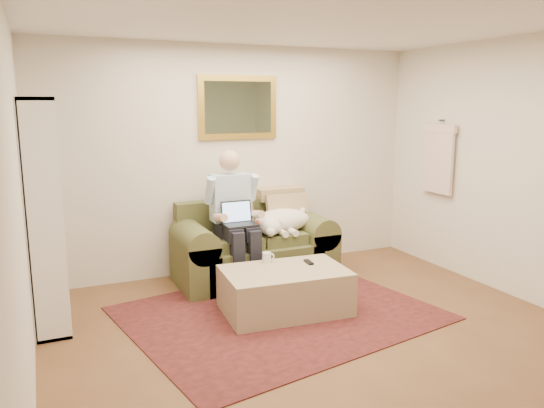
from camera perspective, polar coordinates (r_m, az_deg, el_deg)
room_shell at (r=4.26m, az=6.19°, el=1.95°), size 4.51×5.00×2.61m
rug at (r=5.09m, az=0.77°, el=-11.66°), size 3.04×2.60×0.01m
sofa at (r=5.96m, az=-1.99°, el=-5.28°), size 1.73×0.88×1.04m
seated_man at (r=5.62m, az=-3.87°, el=-1.78°), size 0.57×0.81×1.45m
laptop at (r=5.55m, az=-3.63°, el=-1.56°), size 0.34×0.27×0.24m
sleeping_dog at (r=5.91m, az=1.09°, el=-1.78°), size 0.71×0.45×0.26m
ottoman at (r=5.06m, az=1.38°, el=-9.31°), size 1.20×0.81×0.42m
coffee_mug at (r=5.20m, az=-0.57°, el=-5.77°), size 0.08×0.08×0.10m
tv_remote at (r=5.20m, az=3.96°, el=-6.25°), size 0.07×0.15×0.02m
bookshelf at (r=4.97m, az=-23.30°, el=-1.10°), size 0.28×0.80×2.00m
wall_mirror at (r=6.14m, az=-3.67°, el=10.33°), size 0.94×0.04×0.72m
hanging_shirt at (r=6.54m, az=17.45°, el=5.06°), size 0.06×0.52×0.90m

